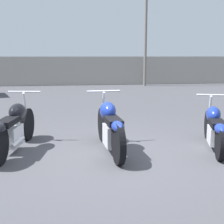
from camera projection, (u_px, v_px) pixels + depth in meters
ground_plane at (118, 156)px, 5.37m from camera, size 60.00×60.00×0.00m
fence_back at (81, 71)px, 18.04m from camera, size 40.00×0.04×1.65m
motorcycle_slot_0 at (14, 128)px, 5.55m from camera, size 0.69×2.15×1.02m
motorcycle_slot_1 at (110, 127)px, 5.54m from camera, size 0.65×2.10×1.04m
motorcycle_slot_2 at (215, 128)px, 5.72m from camera, size 0.81×1.90×0.94m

